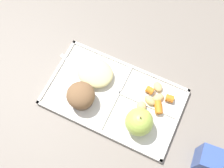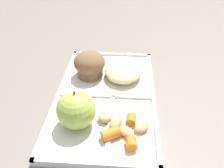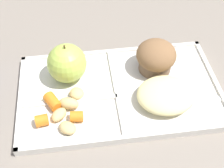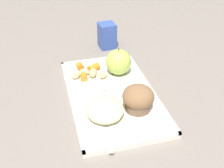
{
  "view_description": "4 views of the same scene",
  "coord_description": "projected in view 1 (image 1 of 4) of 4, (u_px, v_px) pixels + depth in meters",
  "views": [
    {
      "loc": [
        -0.12,
        0.26,
        0.8
      ],
      "look_at": [
        0.02,
        -0.02,
        0.05
      ],
      "focal_mm": 46.0,
      "sensor_mm": 36.0,
      "label": 1
    },
    {
      "loc": [
        -0.44,
        -0.05,
        0.37
      ],
      "look_at": [
        0.0,
        -0.01,
        0.04
      ],
      "focal_mm": 38.21,
      "sensor_mm": 36.0,
      "label": 2
    },
    {
      "loc": [
        -0.07,
        -0.39,
        0.47
      ],
      "look_at": [
        -0.02,
        -0.02,
        0.05
      ],
      "focal_mm": 49.15,
      "sensor_mm": 36.0,
      "label": 3
    },
    {
      "loc": [
        0.6,
        -0.16,
        0.47
      ],
      "look_at": [
        -0.0,
        0.0,
        0.04
      ],
      "focal_mm": 45.02,
      "sensor_mm": 36.0,
      "label": 4
    }
  ],
  "objects": [
    {
      "name": "lunch_tray",
      "position": [
        114.0,
        97.0,
        0.85
      ],
      "size": [
        0.39,
        0.23,
        0.02
      ],
      "color": "silver",
      "rests_on": "ground"
    },
    {
      "name": "ground",
      "position": [
        114.0,
        98.0,
        0.85
      ],
      "size": [
        6.0,
        6.0,
        0.0
      ],
      "primitive_type": "plane",
      "color": "slate"
    },
    {
      "name": "egg_noodle_pile",
      "position": [
        95.0,
        73.0,
        0.85
      ],
      "size": [
        0.11,
        0.1,
        0.04
      ],
      "primitive_type": "ellipsoid",
      "color": "beige",
      "rests_on": "lunch_tray"
    },
    {
      "name": "carrot_slice_large",
      "position": [
        170.0,
        98.0,
        0.83
      ],
      "size": [
        0.02,
        0.02,
        0.02
      ],
      "primitive_type": "cylinder",
      "rotation": [
        0.0,
        1.57,
        0.13
      ],
      "color": "orange",
      "rests_on": "lunch_tray"
    },
    {
      "name": "potato_chunk_large",
      "position": [
        142.0,
        106.0,
        0.82
      ],
      "size": [
        0.04,
        0.04,
        0.02
      ],
      "primitive_type": "ellipsoid",
      "rotation": [
        0.0,
        0.0,
        2.11
      ],
      "color": "tan",
      "rests_on": "lunch_tray"
    },
    {
      "name": "green_apple",
      "position": [
        139.0,
        122.0,
        0.77
      ],
      "size": [
        0.08,
        0.08,
        0.08
      ],
      "color": "#A8C14C",
      "rests_on": "lunch_tray"
    },
    {
      "name": "carrot_slice_small",
      "position": [
        150.0,
        90.0,
        0.84
      ],
      "size": [
        0.02,
        0.02,
        0.02
      ],
      "primitive_type": "cylinder",
      "rotation": [
        0.0,
        1.57,
        6.19
      ],
      "color": "orange",
      "rests_on": "lunch_tray"
    },
    {
      "name": "potato_chunk_corner",
      "position": [
        158.0,
        87.0,
        0.85
      ],
      "size": [
        0.04,
        0.04,
        0.02
      ],
      "primitive_type": "ellipsoid",
      "rotation": [
        0.0,
        0.0,
        5.57
      ],
      "color": "tan",
      "rests_on": "lunch_tray"
    },
    {
      "name": "plastic_fork",
      "position": [
        80.0,
        70.0,
        0.87
      ],
      "size": [
        0.14,
        0.05,
        0.0
      ],
      "color": "silver",
      "rests_on": "lunch_tray"
    },
    {
      "name": "potato_chunk_small",
      "position": [
        158.0,
        98.0,
        0.83
      ],
      "size": [
        0.04,
        0.04,
        0.02
      ],
      "primitive_type": "ellipsoid",
      "rotation": [
        0.0,
        0.0,
        4.0
      ],
      "color": "tan",
      "rests_on": "lunch_tray"
    },
    {
      "name": "bran_muffin",
      "position": [
        81.0,
        96.0,
        0.81
      ],
      "size": [
        0.08,
        0.08,
        0.07
      ],
      "color": "brown",
      "rests_on": "lunch_tray"
    },
    {
      "name": "potato_chunk_golden",
      "position": [
        150.0,
        101.0,
        0.83
      ],
      "size": [
        0.04,
        0.04,
        0.02
      ],
      "primitive_type": "ellipsoid",
      "rotation": [
        0.0,
        0.0,
        2.77
      ],
      "color": "tan",
      "rests_on": "lunch_tray"
    },
    {
      "name": "meatball_back",
      "position": [
        98.0,
        73.0,
        0.86
      ],
      "size": [
        0.03,
        0.03,
        0.03
      ],
      "primitive_type": "sphere",
      "color": "#755B4C",
      "rests_on": "lunch_tray"
    },
    {
      "name": "milk_carton",
      "position": [
        208.0,
        160.0,
        0.74
      ],
      "size": [
        0.06,
        0.06,
        0.09
      ],
      "primitive_type": "cube",
      "rotation": [
        0.0,
        0.0,
        0.09
      ],
      "color": "#334C99",
      "rests_on": "ground"
    },
    {
      "name": "carrot_slice_back",
      "position": [
        158.0,
        107.0,
        0.82
      ],
      "size": [
        0.04,
        0.04,
        0.02
      ],
      "primitive_type": "cylinder",
      "rotation": [
        0.0,
        1.57,
        2.07
      ],
      "color": "orange",
      "rests_on": "lunch_tray"
    },
    {
      "name": "meatball_front",
      "position": [
        91.0,
        72.0,
        0.85
      ],
      "size": [
        0.03,
        0.03,
        0.03
      ],
      "primitive_type": "sphere",
      "color": "brown",
      "rests_on": "lunch_tray"
    }
  ]
}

